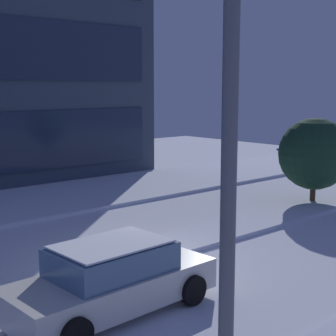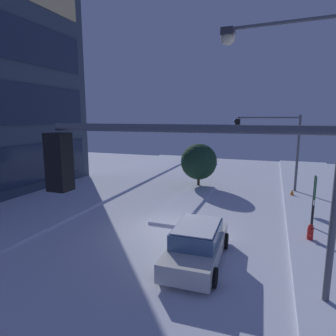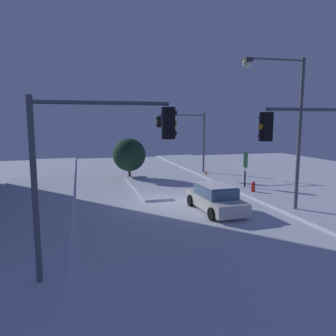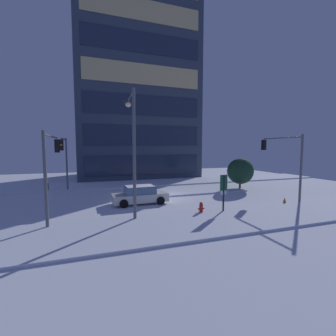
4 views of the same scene
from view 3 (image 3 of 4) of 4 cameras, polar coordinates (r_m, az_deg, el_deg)
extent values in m
plane|color=silver|center=(20.10, -0.29, -6.06)|extent=(52.00, 52.00, 0.00)
cube|color=silver|center=(23.49, 19.33, -4.27)|extent=(52.00, 5.20, 0.14)
cube|color=silver|center=(19.68, -24.04, -6.88)|extent=(52.00, 5.20, 0.14)
cube|color=silver|center=(24.60, -4.07, -3.28)|extent=(9.00, 1.80, 0.14)
cube|color=silver|center=(18.26, 8.32, -5.89)|extent=(4.57, 1.95, 0.66)
cube|color=slate|center=(18.13, 8.36, -4.02)|extent=(2.49, 1.70, 0.60)
cube|color=white|center=(18.06, 8.38, -2.98)|extent=(2.31, 1.58, 0.04)
sphere|color=#F9E5B2|center=(20.07, 3.93, -4.65)|extent=(0.16, 0.16, 0.16)
sphere|color=#F9E5B2|center=(20.53, 7.13, -4.40)|extent=(0.16, 0.16, 0.16)
cylinder|color=black|center=(19.29, 3.97, -5.68)|extent=(0.67, 0.24, 0.66)
cylinder|color=black|center=(19.99, 8.80, -5.26)|extent=(0.67, 0.24, 0.66)
cylinder|color=black|center=(16.64, 7.71, -7.98)|extent=(0.67, 0.24, 0.66)
cylinder|color=black|center=(17.46, 13.12, -7.36)|extent=(0.67, 0.24, 0.66)
cylinder|color=#565960|center=(31.01, 6.30, 4.25)|extent=(0.18, 0.18, 5.71)
cylinder|color=#565960|center=(30.21, 2.48, 9.23)|extent=(0.12, 4.36, 0.12)
cube|color=black|center=(29.61, -1.58, 8.10)|extent=(0.32, 0.36, 1.00)
sphere|color=black|center=(29.57, -1.95, 8.71)|extent=(0.20, 0.20, 0.20)
sphere|color=orange|center=(29.57, -1.94, 8.09)|extent=(0.20, 0.20, 0.20)
sphere|color=black|center=(29.57, -1.94, 7.47)|extent=(0.20, 0.20, 0.20)
cylinder|color=#565960|center=(10.23, -22.33, -4.26)|extent=(0.18, 0.18, 5.68)
cylinder|color=#565960|center=(9.98, -11.39, 11.15)|extent=(0.12, 4.03, 0.12)
cube|color=black|center=(10.30, 0.07, 7.87)|extent=(0.32, 0.36, 1.00)
sphere|color=black|center=(10.36, 1.10, 9.64)|extent=(0.20, 0.20, 0.20)
sphere|color=orange|center=(10.35, 1.09, 7.87)|extent=(0.20, 0.20, 0.20)
sphere|color=black|center=(10.36, 1.09, 6.10)|extent=(0.20, 0.20, 0.20)
cylinder|color=#565960|center=(13.36, 26.42, 9.13)|extent=(0.12, 5.13, 0.12)
cube|color=black|center=(11.82, 16.83, 6.95)|extent=(0.32, 0.36, 1.00)
sphere|color=black|center=(11.72, 16.10, 8.54)|extent=(0.20, 0.20, 0.20)
sphere|color=orange|center=(11.72, 16.04, 6.98)|extent=(0.20, 0.20, 0.20)
sphere|color=black|center=(11.73, 15.97, 5.41)|extent=(0.20, 0.20, 0.20)
cylinder|color=#565960|center=(18.88, 22.05, 5.06)|extent=(0.20, 0.20, 8.22)
cylinder|color=#565960|center=(18.29, 18.40, 17.63)|extent=(0.27, 3.19, 0.10)
cube|color=#333338|center=(17.54, 13.67, 17.91)|extent=(0.56, 0.36, 0.20)
sphere|color=#F9E5B2|center=(17.51, 13.66, 17.49)|extent=(0.44, 0.44, 0.44)
cylinder|color=red|center=(23.22, 14.71, -3.55)|extent=(0.26, 0.26, 0.67)
sphere|color=red|center=(23.14, 14.74, -2.57)|extent=(0.22, 0.22, 0.22)
cylinder|color=red|center=(23.06, 14.93, -3.55)|extent=(0.12, 0.10, 0.10)
cylinder|color=red|center=(23.36, 14.49, -3.38)|extent=(0.12, 0.10, 0.10)
cylinder|color=black|center=(24.55, 13.39, -0.45)|extent=(0.12, 0.12, 2.72)
cube|color=#144C2D|center=(24.45, 13.45, 1.43)|extent=(0.55, 0.07, 1.10)
cube|color=white|center=(24.54, 13.40, -0.26)|extent=(0.44, 0.06, 0.24)
cylinder|color=#473323|center=(28.85, -6.76, -0.93)|extent=(0.22, 0.22, 0.82)
sphere|color=#193823|center=(28.64, -6.82, 2.30)|extent=(2.88, 2.88, 2.88)
sphere|color=blue|center=(28.90, -3.98, 2.09)|extent=(0.10, 0.10, 0.10)
sphere|color=blue|center=(29.83, -7.42, 3.83)|extent=(0.10, 0.10, 0.10)
sphere|color=blue|center=(29.51, -8.94, 3.17)|extent=(0.10, 0.10, 0.10)
sphere|color=blue|center=(27.59, -8.87, 2.34)|extent=(0.10, 0.10, 0.10)
sphere|color=blue|center=(29.68, -6.21, 0.40)|extent=(0.10, 0.10, 0.10)
cone|color=orange|center=(29.99, 6.68, -0.85)|extent=(0.36, 0.36, 0.55)
camera|label=1|loc=(18.71, 41.19, 5.27)|focal=54.75mm
camera|label=2|loc=(11.47, 43.05, 8.87)|focal=30.69mm
camera|label=4|loc=(28.36, 48.77, 4.65)|focal=24.28mm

